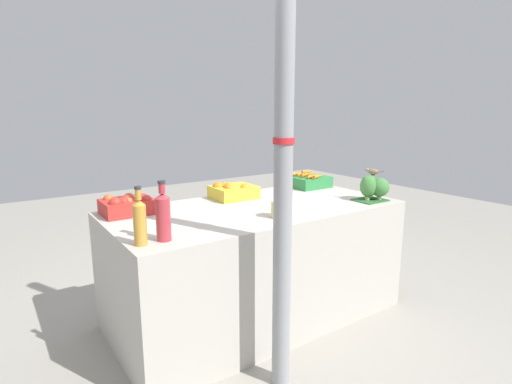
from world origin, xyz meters
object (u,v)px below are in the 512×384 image
at_px(pickle_jar, 279,209).
at_px(juice_bottle_ruby, 163,215).
at_px(support_pole, 283,165).
at_px(juice_bottle_amber, 140,221).
at_px(broccoli_pile, 372,187).
at_px(orange_crate, 232,191).
at_px(apple_crate, 127,205).
at_px(carrot_crate, 309,181).
at_px(sparrow_bird, 373,171).

bearing_deg(pickle_jar, juice_bottle_ruby, -178.98).
height_order(support_pole, juice_bottle_amber, support_pole).
bearing_deg(broccoli_pile, support_pole, -162.42).
distance_m(support_pole, pickle_jar, 0.55).
bearing_deg(pickle_jar, orange_crate, 86.46).
distance_m(apple_crate, juice_bottle_amber, 0.63).
relative_size(juice_bottle_amber, juice_bottle_ruby, 0.95).
distance_m(orange_crate, carrot_crate, 0.75).
relative_size(apple_crate, pickle_jar, 2.81).
bearing_deg(juice_bottle_ruby, carrot_crate, 22.16).
bearing_deg(apple_crate, pickle_jar, -39.48).
bearing_deg(orange_crate, sparrow_bird, -39.04).
xyz_separation_m(pickle_jar, sparrow_bird, (0.81, -0.02, 0.16)).
distance_m(orange_crate, broccoli_pile, 1.00).
distance_m(orange_crate, juice_bottle_amber, 1.09).
bearing_deg(orange_crate, juice_bottle_ruby, -141.39).
relative_size(apple_crate, broccoli_pile, 1.30).
relative_size(carrot_crate, pickle_jar, 2.81).
height_order(support_pole, orange_crate, support_pole).
distance_m(juice_bottle_amber, sparrow_bird, 1.67).
bearing_deg(support_pole, broccoli_pile, 17.58).
distance_m(apple_crate, juice_bottle_ruby, 0.62).
distance_m(carrot_crate, juice_bottle_amber, 1.76).
relative_size(orange_crate, carrot_crate, 1.00).
relative_size(juice_bottle_ruby, sparrow_bird, 2.44).
xyz_separation_m(support_pole, juice_bottle_amber, (-0.59, 0.35, -0.26)).
xyz_separation_m(support_pole, juice_bottle_ruby, (-0.47, 0.35, -0.25)).
bearing_deg(apple_crate, orange_crate, 0.31).
bearing_deg(carrot_crate, apple_crate, -179.69).
relative_size(support_pole, apple_crate, 7.66).
distance_m(juice_bottle_ruby, sparrow_bird, 1.55).
height_order(orange_crate, pickle_jar, orange_crate).
bearing_deg(support_pole, sparrow_bird, 17.53).
relative_size(carrot_crate, juice_bottle_ruby, 1.01).
xyz_separation_m(orange_crate, broccoli_pile, (0.79, -0.62, 0.04)).
height_order(support_pole, juice_bottle_ruby, support_pole).
relative_size(carrot_crate, broccoli_pile, 1.30).
height_order(pickle_jar, sparrow_bird, sparrow_bird).
relative_size(apple_crate, juice_bottle_ruby, 1.01).
relative_size(pickle_jar, sparrow_bird, 0.87).
relative_size(juice_bottle_ruby, pickle_jar, 2.79).
bearing_deg(juice_bottle_amber, sparrow_bird, -0.29).
relative_size(orange_crate, juice_bottle_amber, 1.06).
bearing_deg(sparrow_bird, carrot_crate, -27.45).
bearing_deg(juice_bottle_amber, broccoli_pile, -0.06).
relative_size(carrot_crate, juice_bottle_amber, 1.06).
bearing_deg(juice_bottle_ruby, orange_crate, 38.61).
relative_size(support_pole, sparrow_bird, 18.80).
xyz_separation_m(support_pole, carrot_crate, (1.05, 0.97, -0.33)).
bearing_deg(carrot_crate, juice_bottle_ruby, -157.84).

